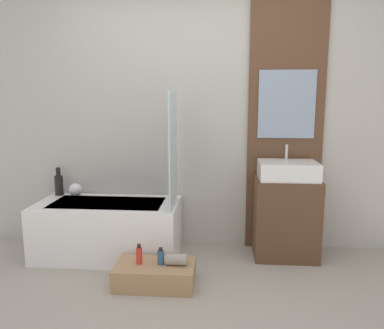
{
  "coord_description": "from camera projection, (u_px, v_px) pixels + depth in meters",
  "views": [
    {
      "loc": [
        0.24,
        -2.06,
        1.44
      ],
      "look_at": [
        0.02,
        0.72,
        0.96
      ],
      "focal_mm": 35.0,
      "sensor_mm": 36.0,
      "label": 1
    }
  ],
  "objects": [
    {
      "name": "vanity_cabinet",
      "position": [
        286.0,
        218.0,
        3.44
      ],
      "size": [
        0.57,
        0.41,
        0.74
      ],
      "primitive_type": "cube",
      "color": "brown",
      "rests_on": "ground_plane"
    },
    {
      "name": "towel_roll",
      "position": [
        176.0,
        259.0,
        2.91
      ],
      "size": [
        0.16,
        0.09,
        0.09
      ],
      "primitive_type": "cylinder",
      "rotation": [
        0.0,
        1.57,
        0.0
      ],
      "color": "gray",
      "rests_on": "wooden_step_bench"
    },
    {
      "name": "bottle_soap_primary",
      "position": [
        139.0,
        255.0,
        2.93
      ],
      "size": [
        0.05,
        0.05,
        0.16
      ],
      "color": "red",
      "rests_on": "wooden_step_bench"
    },
    {
      "name": "glass_shower_screen",
      "position": [
        173.0,
        150.0,
        3.25
      ],
      "size": [
        0.01,
        0.49,
        1.01
      ],
      "primitive_type": "cube",
      "color": "silver",
      "rests_on": "bathtub"
    },
    {
      "name": "sink",
      "position": [
        288.0,
        170.0,
        3.36
      ],
      "size": [
        0.52,
        0.38,
        0.3
      ],
      "color": "white",
      "rests_on": "vanity_cabinet"
    },
    {
      "name": "wooden_step_bench",
      "position": [
        155.0,
        274.0,
        2.94
      ],
      "size": [
        0.62,
        0.36,
        0.17
      ],
      "primitive_type": "cube",
      "color": "#A87F56",
      "rests_on": "ground_plane"
    },
    {
      "name": "wall_wood_accent",
      "position": [
        286.0,
        115.0,
        3.5
      ],
      "size": [
        0.7,
        0.04,
        2.6
      ],
      "color": "brown",
      "rests_on": "ground_plane"
    },
    {
      "name": "bottle_soap_secondary",
      "position": [
        161.0,
        257.0,
        2.92
      ],
      "size": [
        0.05,
        0.05,
        0.14
      ],
      "color": "#2D567A",
      "rests_on": "wooden_step_bench"
    },
    {
      "name": "wall_tiled_back",
      "position": [
        197.0,
        115.0,
        3.62
      ],
      "size": [
        4.2,
        0.06,
        2.6
      ],
      "primitive_type": "cube",
      "color": "#B7B2A8",
      "rests_on": "ground_plane"
    },
    {
      "name": "vase_round_light",
      "position": [
        75.0,
        190.0,
        3.67
      ],
      "size": [
        0.13,
        0.13,
        0.13
      ],
      "primitive_type": "sphere",
      "color": "white",
      "rests_on": "bathtub"
    },
    {
      "name": "vase_tall_dark",
      "position": [
        59.0,
        184.0,
        3.7
      ],
      "size": [
        0.08,
        0.08,
        0.28
      ],
      "color": "black",
      "rests_on": "bathtub"
    },
    {
      "name": "bathtub",
      "position": [
        109.0,
        229.0,
        3.49
      ],
      "size": [
        1.3,
        0.65,
        0.51
      ],
      "color": "white",
      "rests_on": "ground_plane"
    }
  ]
}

